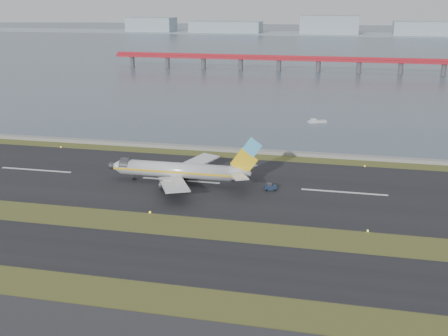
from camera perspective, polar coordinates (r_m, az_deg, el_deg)
The scene contains 10 objects.
ground at distance 114.13m, azimuth -8.82°, elevation -5.92°, with size 1000.00×1000.00×0.00m, color #354819.
taxiway_strip at distance 104.06m, azimuth -11.23°, elevation -8.37°, with size 1000.00×18.00×0.10m, color black.
runway_strip at distance 140.60m, azimuth -4.40°, elevation -1.29°, with size 1000.00×45.00×0.10m, color black.
seawall at distance 168.15m, azimuth -1.42°, elevation 1.99°, with size 1000.00×2.50×1.00m, color gray.
bay_water at distance 560.58m, azimuth 8.84°, elevation 12.32°, with size 1400.00×800.00×1.30m, color #455462.
red_pier at distance 349.93m, azimuth 9.59°, elevation 10.75°, with size 260.00×5.00×10.20m.
far_shoreline at distance 718.91m, azimuth 10.95°, elevation 13.69°, with size 1400.00×80.00×60.50m.
airliner at distance 137.11m, azimuth -4.34°, elevation -0.27°, with size 38.52×32.89×12.80m.
pushback_tug at distance 133.42m, azimuth 4.73°, elevation -1.95°, with size 3.02×2.17×1.75m.
workboat_near at distance 207.97m, azimuth 9.38°, elevation 4.70°, with size 7.04×4.78×1.64m.
Camera 1 is at (39.89, -97.42, 44.09)m, focal length 45.00 mm.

